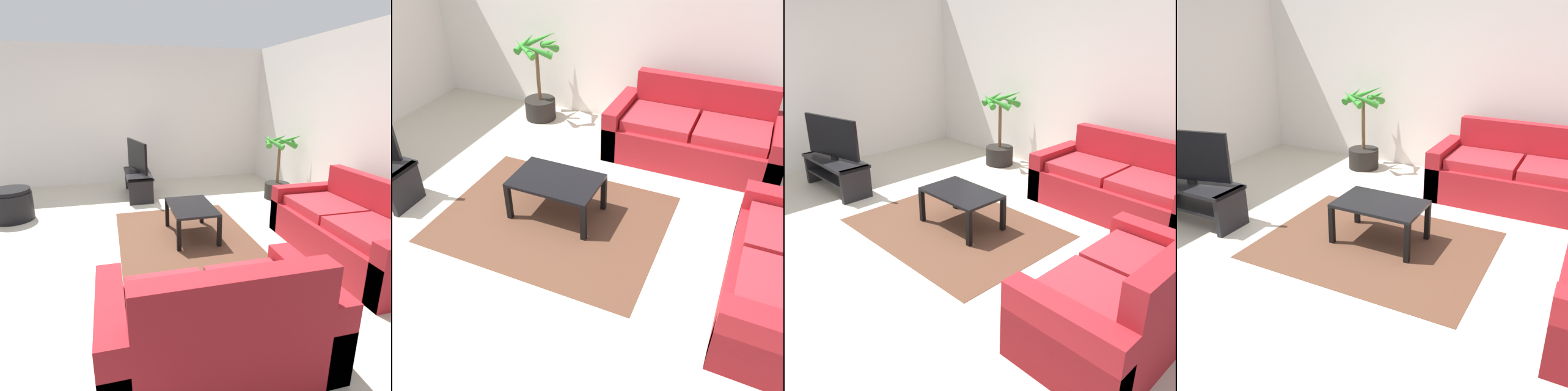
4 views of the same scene
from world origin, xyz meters
TOP-DOWN VIEW (x-y plane):
  - ground_plane at (0.00, 0.00)m, footprint 6.60×6.60m
  - wall_back at (0.00, 3.00)m, footprint 6.00×0.06m
  - wall_left at (-3.00, 0.00)m, footprint 0.06×6.00m
  - couch_main at (1.12, 2.28)m, footprint 2.03×0.90m
  - couch_loveseat at (2.28, 0.31)m, footprint 0.90×1.57m
  - tv_stand at (-1.90, 0.16)m, footprint 1.10×0.45m
  - tv at (-1.90, 0.17)m, footprint 0.93×0.26m
  - coffee_table at (0.10, 0.67)m, footprint 0.86×0.56m
  - area_rug at (0.10, 0.57)m, footprint 2.20×1.70m
  - potted_palm at (-1.12, 2.56)m, footprint 0.68×0.72m
  - ottoman at (-1.14, -1.77)m, footprint 0.58×0.58m

SIDE VIEW (x-z plane):
  - ground_plane at x=0.00m, z-range 0.00..0.00m
  - area_rug at x=0.10m, z-range 0.00..0.01m
  - ottoman at x=-1.14m, z-range 0.00..0.47m
  - tv_stand at x=-1.90m, z-range 0.07..0.51m
  - couch_loveseat at x=2.28m, z-range -0.15..0.75m
  - couch_main at x=1.12m, z-range -0.15..0.75m
  - coffee_table at x=0.10m, z-range 0.15..0.57m
  - potted_palm at x=-1.12m, z-range -0.15..1.02m
  - tv at x=-1.90m, z-range 0.45..1.03m
  - wall_back at x=0.00m, z-range 0.00..2.70m
  - wall_left at x=-3.00m, z-range 0.00..2.70m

